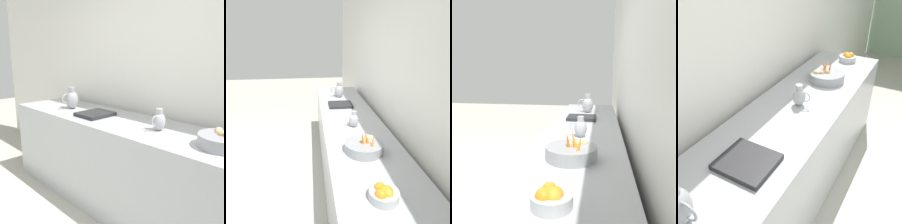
% 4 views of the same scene
% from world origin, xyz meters
% --- Properties ---
extents(tile_wall_left, '(0.10, 8.11, 3.00)m').
position_xyz_m(tile_wall_left, '(-1.95, 0.43, 1.50)').
color(tile_wall_left, white).
rests_on(tile_wall_left, ground_plane).
extents(prep_counter, '(0.72, 3.33, 0.92)m').
position_xyz_m(prep_counter, '(-1.48, -0.07, 0.46)').
color(prep_counter, '#ADAFB5').
rests_on(prep_counter, ground_plane).
extents(vegetable_colander, '(0.35, 0.35, 0.21)m').
position_xyz_m(vegetable_colander, '(-1.45, 0.76, 0.97)').
color(vegetable_colander, gray).
rests_on(vegetable_colander, prep_counter).
extents(orange_bowl, '(0.20, 0.20, 0.10)m').
position_xyz_m(orange_bowl, '(-1.43, 1.37, 0.97)').
color(orange_bowl, '#ADAFB5').
rests_on(orange_bowl, prep_counter).
extents(metal_pitcher_short, '(0.16, 0.11, 0.19)m').
position_xyz_m(metal_pitcher_short, '(-1.47, 0.20, 1.00)').
color(metal_pitcher_short, '#A3A3A8').
rests_on(metal_pitcher_short, prep_counter).
extents(counter_sink_basin, '(0.34, 0.30, 0.04)m').
position_xyz_m(counter_sink_basin, '(-1.42, -0.57, 0.94)').
color(counter_sink_basin, '#232326').
rests_on(counter_sink_basin, prep_counter).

